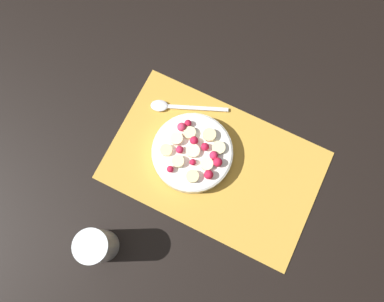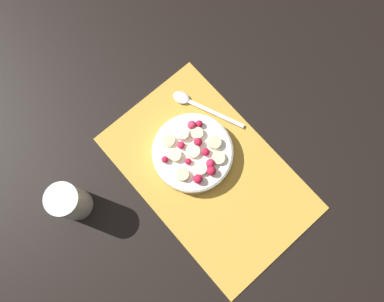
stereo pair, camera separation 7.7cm
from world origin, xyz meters
name	(u,v)px [view 1 (the left image)]	position (x,y,z in m)	size (l,w,h in m)	color
ground_plane	(214,165)	(0.00, 0.00, 0.00)	(3.00, 3.00, 0.00)	black
placemat	(214,165)	(0.00, 0.00, 0.00)	(0.47, 0.30, 0.01)	gold
fruit_bowl	(192,153)	(0.05, 0.00, 0.03)	(0.18, 0.18, 0.05)	silver
spoon	(173,106)	(0.15, -0.08, 0.01)	(0.18, 0.09, 0.01)	silver
drinking_glass	(97,246)	(0.14, 0.27, 0.06)	(0.07, 0.07, 0.11)	white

